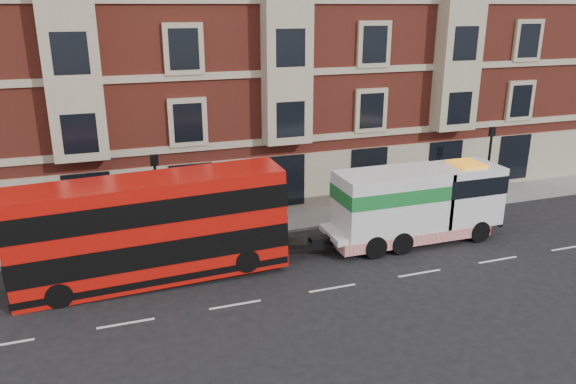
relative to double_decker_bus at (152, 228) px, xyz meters
name	(u,v)px	position (x,y,z in m)	size (l,w,h in m)	color
ground	(332,288)	(6.60, -3.10, -2.30)	(120.00, 120.00, 0.00)	black
sidewalk	(275,222)	(6.60, 4.40, -2.23)	(90.00, 3.00, 0.15)	slate
victorian_terrace	(242,18)	(7.10, 11.90, 7.76)	(45.00, 12.00, 20.40)	maroon
lamp_post_west	(157,194)	(0.60, 3.10, 0.37)	(0.35, 0.15, 4.35)	black
lamp_post_east	(489,160)	(18.60, 3.10, 0.37)	(0.35, 0.15, 4.35)	black
double_decker_bus	(152,228)	(0.00, 0.00, 0.00)	(10.74, 2.46, 4.35)	red
tow_truck	(414,204)	(12.06, 0.00, -0.40)	(8.60, 2.54, 3.58)	silver
pedestrian	(121,229)	(-1.10, 3.32, -1.21)	(0.68, 0.45, 1.88)	black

